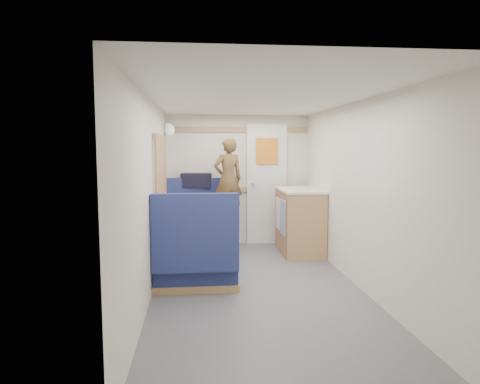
{
  "coord_description": "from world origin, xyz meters",
  "views": [
    {
      "loc": [
        -0.62,
        -4.34,
        1.51
      ],
      "look_at": [
        -0.1,
        0.9,
        0.96
      ],
      "focal_mm": 32.0,
      "sensor_mm": 36.0,
      "label": 1
    }
  ],
  "objects": [
    {
      "name": "ledge",
      "position": [
        -0.65,
        2.12,
        0.88
      ],
      "size": [
        0.9,
        0.14,
        0.04
      ],
      "primitive_type": "cube",
      "color": "#956243",
      "rests_on": "bench_far"
    },
    {
      "name": "salt_grinder",
      "position": [
        -0.77,
        0.98,
        0.77
      ],
      "size": [
        0.04,
        0.04,
        0.1
      ],
      "primitive_type": "cylinder",
      "color": "white",
      "rests_on": "dinette_table"
    },
    {
      "name": "wall_right",
      "position": [
        1.1,
        0.0,
        1.0
      ],
      "size": [
        0.02,
        4.5,
        2.0
      ],
      "primitive_type": "cube",
      "color": "silver",
      "rests_on": "floor"
    },
    {
      "name": "ceiling",
      "position": [
        0.0,
        0.0,
        2.0
      ],
      "size": [
        4.5,
        4.5,
        0.0
      ],
      "primitive_type": "plane",
      "rotation": [
        3.14,
        0.0,
        0.0
      ],
      "color": "silver",
      "rests_on": "wall_back"
    },
    {
      "name": "oak_trim_high",
      "position": [
        0.0,
        2.23,
        1.78
      ],
      "size": [
        2.15,
        0.02,
        0.08
      ],
      "primitive_type": "cube",
      "color": "#956243",
      "rests_on": "wall_back"
    },
    {
      "name": "tumbler_left",
      "position": [
        -0.88,
        0.85,
        0.77
      ],
      "size": [
        0.06,
        0.06,
        0.1
      ],
      "primitive_type": "cylinder",
      "color": "white",
      "rests_on": "dinette_table"
    },
    {
      "name": "wine_glass",
      "position": [
        -0.62,
        0.96,
        0.84
      ],
      "size": [
        0.08,
        0.08,
        0.17
      ],
      "color": "white",
      "rests_on": "dinette_table"
    },
    {
      "name": "bread_loaf",
      "position": [
        -0.47,
        1.22,
        0.77
      ],
      "size": [
        0.21,
        0.27,
        0.1
      ],
      "primitive_type": "cube",
      "rotation": [
        0.0,
        0.0,
        0.4
      ],
      "color": "brown",
      "rests_on": "dinette_table"
    },
    {
      "name": "side_window",
      "position": [
        -1.08,
        1.0,
        1.25
      ],
      "size": [
        0.04,
        1.3,
        0.72
      ],
      "primitive_type": "cube",
      "color": "#ADB69A",
      "rests_on": "wall_left"
    },
    {
      "name": "dome_light",
      "position": [
        -1.04,
        1.85,
        1.75
      ],
      "size": [
        0.2,
        0.2,
        0.2
      ],
      "primitive_type": "sphere",
      "color": "white",
      "rests_on": "wall_left"
    },
    {
      "name": "bench_far",
      "position": [
        -0.65,
        1.86,
        0.3
      ],
      "size": [
        0.9,
        0.59,
        1.05
      ],
      "color": "navy",
      "rests_on": "floor"
    },
    {
      "name": "wall_left",
      "position": [
        -1.1,
        0.0,
        1.0
      ],
      "size": [
        0.02,
        4.5,
        2.0
      ],
      "primitive_type": "cube",
      "color": "silver",
      "rests_on": "floor"
    },
    {
      "name": "oak_trim_low",
      "position": [
        0.0,
        2.23,
        0.85
      ],
      "size": [
        2.15,
        0.02,
        0.08
      ],
      "primitive_type": "cube",
      "color": "#956243",
      "rests_on": "wall_back"
    },
    {
      "name": "cheese_block",
      "position": [
        -0.63,
        0.71,
        0.75
      ],
      "size": [
        0.1,
        0.07,
        0.03
      ],
      "primitive_type": "cube",
      "rotation": [
        0.0,
        0.0,
        0.1
      ],
      "color": "#D9C47D",
      "rests_on": "tray"
    },
    {
      "name": "pepper_grinder",
      "position": [
        -0.59,
        1.13,
        0.76
      ],
      "size": [
        0.03,
        0.03,
        0.09
      ],
      "primitive_type": "cylinder",
      "color": "black",
      "rests_on": "dinette_table"
    },
    {
      "name": "wall_back",
      "position": [
        0.0,
        2.25,
        1.0
      ],
      "size": [
        2.2,
        0.02,
        2.0
      ],
      "primitive_type": "cube",
      "color": "silver",
      "rests_on": "floor"
    },
    {
      "name": "tray",
      "position": [
        -0.43,
        0.73,
        0.73
      ],
      "size": [
        0.33,
        0.39,
        0.02
      ],
      "primitive_type": "cube",
      "rotation": [
        0.0,
        0.0,
        -0.24
      ],
      "color": "white",
      "rests_on": "dinette_table"
    },
    {
      "name": "orange_fruit",
      "position": [
        -0.43,
        0.87,
        0.78
      ],
      "size": [
        0.07,
        0.07,
        0.07
      ],
      "primitive_type": "sphere",
      "color": "orange",
      "rests_on": "tray"
    },
    {
      "name": "bench_near",
      "position": [
        -0.65,
        0.14,
        0.3
      ],
      "size": [
        0.9,
        0.59,
        1.05
      ],
      "color": "navy",
      "rests_on": "floor"
    },
    {
      "name": "tumbler_mid",
      "position": [
        -0.69,
        1.24,
        0.77
      ],
      "size": [
        0.06,
        0.06,
        0.1
      ],
      "primitive_type": "cylinder",
      "color": "white",
      "rests_on": "dinette_table"
    },
    {
      "name": "galley_counter",
      "position": [
        0.82,
        1.55,
        0.47
      ],
      "size": [
        0.57,
        0.92,
        0.92
      ],
      "color": "#956243",
      "rests_on": "floor"
    },
    {
      "name": "duffel_bag",
      "position": [
        -0.64,
        2.12,
        1.01
      ],
      "size": [
        0.47,
        0.26,
        0.22
      ],
      "primitive_type": "cube",
      "rotation": [
        0.0,
        0.0,
        -0.09
      ],
      "color": "black",
      "rests_on": "ledge"
    },
    {
      "name": "beer_glass",
      "position": [
        -0.44,
        1.14,
        0.77
      ],
      "size": [
        0.07,
        0.07,
        0.1
      ],
      "primitive_type": "cylinder",
      "color": "brown",
      "rests_on": "dinette_table"
    },
    {
      "name": "person",
      "position": [
        -0.18,
        1.8,
        1.05
      ],
      "size": [
        0.51,
        0.41,
        1.2
      ],
      "primitive_type": "imported",
      "rotation": [
        0.0,
        0.0,
        3.47
      ],
      "color": "brown",
      "rests_on": "bench_far"
    },
    {
      "name": "rear_door",
      "position": [
        0.45,
        2.22,
        0.97
      ],
      "size": [
        0.62,
        0.12,
        1.86
      ],
      "color": "white",
      "rests_on": "wall_back"
    },
    {
      "name": "dinette_table",
      "position": [
        -0.65,
        1.0,
        0.57
      ],
      "size": [
        0.62,
        0.92,
        0.72
      ],
      "color": "white",
      "rests_on": "floor"
    },
    {
      "name": "floor",
      "position": [
        0.0,
        0.0,
        0.0
      ],
      "size": [
        4.5,
        4.5,
        0.0
      ],
      "primitive_type": "plane",
      "color": "#515156",
      "rests_on": "ground"
    }
  ]
}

